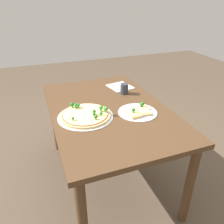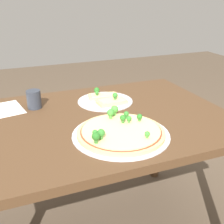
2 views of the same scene
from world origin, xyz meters
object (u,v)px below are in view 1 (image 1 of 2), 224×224
Objects in this scene: dining_table at (108,118)px; pizza_tray_whole at (86,115)px; drinking_cup at (124,89)px; pizza_tray_slice at (138,111)px.

pizza_tray_whole is (-0.07, 0.19, 0.10)m from dining_table.
drinking_cup reaches higher than pizza_tray_whole.
drinking_cup is (0.36, -0.04, 0.03)m from pizza_tray_slice.
pizza_tray_slice is 0.36m from drinking_cup.
dining_table is at bearing 50.12° from pizza_tray_slice.
pizza_tray_slice is at bearing -129.88° from dining_table.
drinking_cup is at bearing -46.54° from dining_table.
drinking_cup reaches higher than pizza_tray_slice.
dining_table is at bearing 133.46° from drinking_cup.
pizza_tray_whole is 0.50m from drinking_cup.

